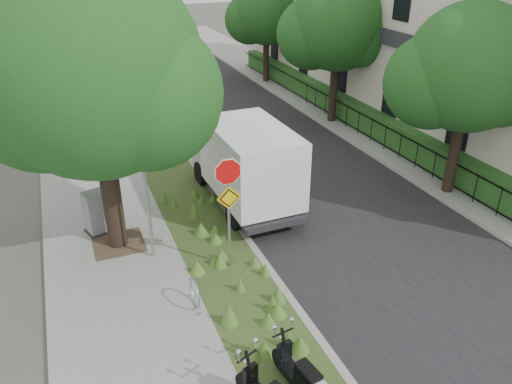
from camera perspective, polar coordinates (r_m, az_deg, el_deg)
ground at (r=13.45m, az=3.63°, el=-8.88°), size 120.00×120.00×0.00m
sidewalk_near at (r=21.27m, az=-18.81°, el=3.96°), size 3.50×60.00×0.12m
verge at (r=21.52m, az=-11.54°, el=5.16°), size 2.00×60.00×0.12m
kerb_near at (r=21.70m, az=-8.96°, el=5.58°), size 0.20×60.00×0.13m
road at (r=22.68m, az=-0.29°, el=6.71°), size 7.00×60.00×0.01m
kerb_far at (r=24.10m, az=7.53°, el=7.87°), size 0.20×60.00×0.13m
footpath_far at (r=24.94m, az=10.99°, el=8.26°), size 3.20×60.00×0.12m
street_tree_main at (r=13.03m, az=-18.36°, el=12.03°), size 6.21×5.54×7.66m
bare_post at (r=13.03m, az=-12.41°, el=0.12°), size 0.08×0.08×4.00m
bike_hoop at (r=11.97m, az=-7.04°, el=-11.30°), size 0.06×0.78×0.77m
sign_assembly at (r=12.24m, az=-3.16°, el=0.02°), size 0.94×0.08×3.22m
fence_far at (r=24.25m, az=9.09°, el=9.39°), size 0.04×24.00×1.00m
hedge_far at (r=24.60m, az=10.52°, el=9.53°), size 1.00×24.00×1.10m
terrace_houses at (r=25.92m, az=18.29°, el=17.50°), size 7.40×26.40×8.20m
far_tree_a at (r=17.11m, az=22.93°, el=12.30°), size 4.60×4.10×6.22m
far_tree_b at (r=23.32m, az=9.13°, el=18.05°), size 4.83×4.31×6.56m
far_tree_c at (r=30.46m, az=1.07°, el=19.61°), size 4.37×3.89×5.93m
scooter_far at (r=10.03m, az=5.38°, el=-20.56°), size 0.51×1.60×0.77m
box_truck at (r=15.95m, az=-1.27°, el=3.65°), size 2.22×5.31×2.38m
utility_cabinet at (r=15.31m, az=-17.34°, el=-2.16°), size 1.10×0.89×1.27m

